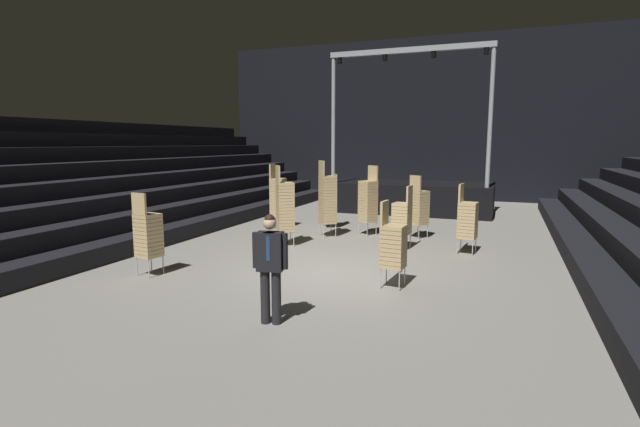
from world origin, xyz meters
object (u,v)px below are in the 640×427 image
(chair_stack_front_left, at_px, (393,245))
(chair_stack_rear_right, at_px, (419,207))
(chair_stack_mid_right, at_px, (402,217))
(stage_riser, at_px, (411,195))
(chair_stack_rear_centre, at_px, (330,201))
(chair_stack_front_right, at_px, (327,199))
(chair_stack_rear_left, at_px, (368,200))
(chair_stack_mid_centre, at_px, (278,196))
(chair_stack_aisle_left, at_px, (467,219))
(chair_stack_aisle_right, at_px, (148,234))
(man_with_tie, at_px, (270,262))
(chair_stack_mid_left, at_px, (285,206))

(chair_stack_front_left, height_order, chair_stack_rear_right, chair_stack_rear_right)
(chair_stack_rear_right, bearing_deg, chair_stack_mid_right, -62.67)
(stage_riser, bearing_deg, chair_stack_rear_centre, -111.41)
(chair_stack_front_right, distance_m, chair_stack_rear_left, 1.29)
(chair_stack_front_left, relative_size, chair_stack_mid_centre, 0.80)
(chair_stack_mid_centre, relative_size, chair_stack_aisle_left, 1.19)
(chair_stack_front_right, distance_m, chair_stack_aisle_left, 4.22)
(chair_stack_mid_centre, height_order, chair_stack_aisle_right, chair_stack_mid_centre)
(chair_stack_front_left, distance_m, chair_stack_mid_centre, 7.11)
(chair_stack_front_right, bearing_deg, man_with_tie, -27.55)
(chair_stack_mid_centre, bearing_deg, chair_stack_front_left, 40.82)
(chair_stack_front_left, height_order, chair_stack_rear_centre, chair_stack_rear_centre)
(chair_stack_mid_right, xyz_separation_m, chair_stack_rear_left, (-1.39, 1.61, 0.21))
(chair_stack_front_left, bearing_deg, stage_riser, -167.05)
(chair_stack_rear_left, height_order, chair_stack_aisle_right, chair_stack_rear_left)
(chair_stack_mid_right, relative_size, chair_stack_rear_left, 0.80)
(chair_stack_mid_left, relative_size, chair_stack_mid_right, 1.30)
(chair_stack_front_right, relative_size, chair_stack_mid_left, 1.04)
(man_with_tie, distance_m, chair_stack_aisle_right, 4.01)
(chair_stack_front_right, height_order, chair_stack_mid_centre, chair_stack_front_right)
(chair_stack_mid_centre, bearing_deg, chair_stack_rear_centre, 112.22)
(chair_stack_front_left, height_order, chair_stack_front_right, chair_stack_front_right)
(stage_riser, bearing_deg, chair_stack_aisle_left, -68.63)
(chair_stack_aisle_left, bearing_deg, chair_stack_rear_right, -129.13)
(man_with_tie, relative_size, chair_stack_aisle_right, 0.97)
(chair_stack_front_left, distance_m, chair_stack_aisle_left, 3.70)
(chair_stack_mid_left, relative_size, chair_stack_rear_centre, 1.24)
(chair_stack_rear_left, distance_m, chair_stack_aisle_left, 3.43)
(chair_stack_aisle_left, distance_m, chair_stack_aisle_right, 7.70)
(chair_stack_front_left, xyz_separation_m, chair_stack_mid_right, (-0.52, 3.46, 0.00))
(chair_stack_mid_left, bearing_deg, stage_riser, 127.45)
(chair_stack_rear_right, relative_size, chair_stack_aisle_right, 1.05)
(chair_stack_rear_right, bearing_deg, chair_stack_rear_centre, -159.61)
(chair_stack_rear_centre, bearing_deg, man_with_tie, 163.60)
(stage_riser, distance_m, chair_stack_front_right, 6.34)
(chair_stack_front_left, bearing_deg, man_with_tie, -23.54)
(chair_stack_mid_right, height_order, chair_stack_aisle_right, chair_stack_aisle_right)
(chair_stack_front_right, distance_m, chair_stack_rear_centre, 1.55)
(chair_stack_aisle_right, bearing_deg, chair_stack_rear_left, 72.20)
(chair_stack_front_right, distance_m, chair_stack_mid_left, 1.76)
(chair_stack_rear_right, relative_size, chair_stack_rear_centre, 1.05)
(man_with_tie, bearing_deg, chair_stack_aisle_right, -33.81)
(chair_stack_rear_left, relative_size, chair_stack_aisle_right, 1.19)
(chair_stack_front_left, bearing_deg, chair_stack_mid_right, -167.10)
(stage_riser, height_order, chair_stack_aisle_left, stage_riser)
(chair_stack_mid_left, height_order, chair_stack_mid_right, chair_stack_mid_left)
(chair_stack_rear_right, bearing_deg, chair_stack_aisle_left, -14.58)
(chair_stack_mid_centre, height_order, chair_stack_rear_left, same)
(man_with_tie, height_order, chair_stack_mid_right, man_with_tie)
(chair_stack_rear_centre, bearing_deg, chair_stack_aisle_right, 136.31)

